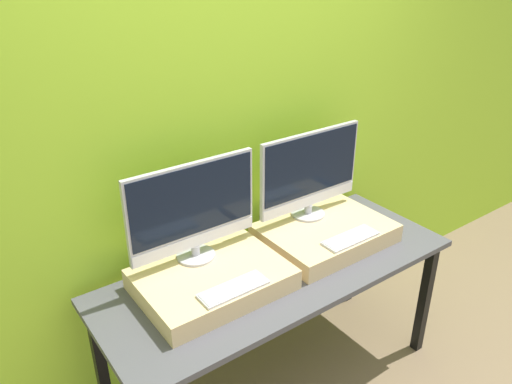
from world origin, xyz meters
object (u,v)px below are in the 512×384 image
(monitor_left, at_px, (193,209))
(monitor_right, at_px, (310,172))
(keyboard_left, at_px, (234,289))
(keyboard_right, at_px, (351,238))

(monitor_left, height_order, monitor_right, same)
(monitor_left, height_order, keyboard_left, monitor_left)
(keyboard_left, xyz_separation_m, monitor_right, (0.69, 0.31, 0.24))
(monitor_left, bearing_deg, monitor_right, 0.00)
(monitor_left, distance_m, keyboard_left, 0.40)
(keyboard_right, bearing_deg, keyboard_left, 180.00)
(monitor_left, distance_m, monitor_right, 0.69)
(monitor_left, xyz_separation_m, keyboard_left, (-0.00, -0.31, -0.24))
(monitor_right, distance_m, keyboard_right, 0.40)
(monitor_left, bearing_deg, keyboard_right, -24.43)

